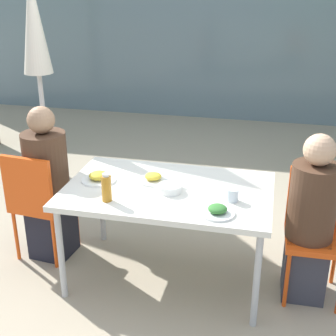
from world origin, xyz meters
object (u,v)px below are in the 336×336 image
object	(u,v)px
salad_bowl	(170,188)
chair_right	(316,223)
drinking_cup	(232,195)
closed_umbrella	(36,46)
bottle	(106,188)
chair_left	(37,198)
person_right	(310,223)
person_left	(48,188)

from	to	relation	value
salad_bowl	chair_right	bearing A→B (deg)	8.91
chair_right	drinking_cup	bearing A→B (deg)	18.06
chair_right	closed_umbrella	xyz separation A→B (m)	(-2.39, 0.83, 0.98)
chair_right	bottle	bearing A→B (deg)	14.42
closed_umbrella	drinking_cup	bearing A→B (deg)	-29.18
closed_umbrella	salad_bowl	xyz separation A→B (m)	(1.41, -0.98, -0.75)
chair_left	salad_bowl	size ratio (longest dim) A/B	5.58
bottle	person_right	bearing A→B (deg)	12.66
chair_left	salad_bowl	distance (m)	1.07
bottle	drinking_cup	bearing A→B (deg)	12.80
person_right	closed_umbrella	size ratio (longest dim) A/B	0.55
person_left	chair_left	bearing A→B (deg)	-122.02
chair_left	closed_umbrella	size ratio (longest dim) A/B	0.41
chair_right	closed_umbrella	world-z (taller)	closed_umbrella
chair_left	chair_right	size ratio (longest dim) A/B	1.00
chair_right	person_right	xyz separation A→B (m)	(-0.05, -0.08, 0.04)
salad_bowl	drinking_cup	bearing A→B (deg)	-5.34
closed_umbrella	salad_bowl	bearing A→B (deg)	-34.91
bottle	drinking_cup	size ratio (longest dim) A/B	2.25
person_left	closed_umbrella	world-z (taller)	closed_umbrella
chair_left	drinking_cup	distance (m)	1.49
chair_right	salad_bowl	distance (m)	1.02
chair_left	closed_umbrella	bearing A→B (deg)	118.23
chair_right	bottle	world-z (taller)	bottle
chair_right	closed_umbrella	distance (m)	2.72
bottle	person_left	bearing A→B (deg)	148.63
bottle	salad_bowl	world-z (taller)	bottle
chair_left	drinking_cup	size ratio (longest dim) A/B	10.39
person_left	bottle	distance (m)	0.76
bottle	drinking_cup	world-z (taller)	bottle
closed_umbrella	chair_left	bearing A→B (deg)	-67.84
salad_bowl	closed_umbrella	bearing A→B (deg)	145.09
chair_left	salad_bowl	world-z (taller)	chair_left
person_left	chair_right	xyz separation A→B (m)	(1.97, -0.00, -0.06)
person_right	salad_bowl	size ratio (longest dim) A/B	7.47
person_left	bottle	xyz separation A→B (m)	(0.62, -0.38, 0.24)
salad_bowl	bottle	bearing A→B (deg)	-149.21
person_left	person_right	bearing A→B (deg)	3.54
chair_right	person_right	bearing A→B (deg)	57.98
bottle	chair_left	bearing A→B (deg)	155.89
person_right	bottle	bearing A→B (deg)	11.62
person_left	drinking_cup	world-z (taller)	person_left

